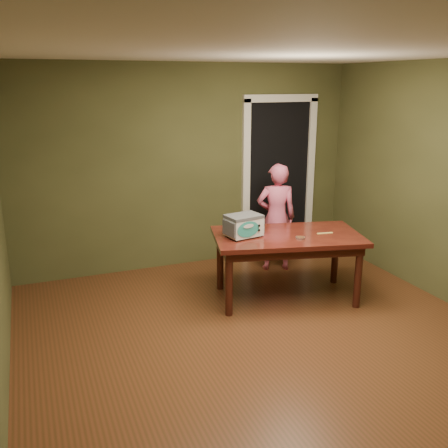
# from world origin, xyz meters

# --- Properties ---
(floor) EXTENTS (5.00, 5.00, 0.00)m
(floor) POSITION_xyz_m (0.00, 0.00, 0.00)
(floor) COLOR #5A2D19
(floor) RESTS_ON ground
(room_shell) EXTENTS (4.52, 5.02, 2.61)m
(room_shell) POSITION_xyz_m (0.00, 0.00, 1.71)
(room_shell) COLOR #4C4E29
(room_shell) RESTS_ON ground
(doorway) EXTENTS (1.10, 0.66, 2.25)m
(doorway) POSITION_xyz_m (1.30, 2.78, 1.06)
(doorway) COLOR black
(doorway) RESTS_ON ground
(dining_table) EXTENTS (1.77, 1.26, 0.75)m
(dining_table) POSITION_xyz_m (0.65, 1.01, 0.65)
(dining_table) COLOR #39110D
(dining_table) RESTS_ON floor
(toy_oven) EXTENTS (0.43, 0.33, 0.24)m
(toy_oven) POSITION_xyz_m (0.17, 1.11, 0.88)
(toy_oven) COLOR #4C4F54
(toy_oven) RESTS_ON dining_table
(baking_pan) EXTENTS (0.10, 0.10, 0.02)m
(baking_pan) POSITION_xyz_m (0.70, 0.81, 0.76)
(baking_pan) COLOR silver
(baking_pan) RESTS_ON dining_table
(spatula) EXTENTS (0.18, 0.05, 0.01)m
(spatula) POSITION_xyz_m (1.05, 0.88, 0.75)
(spatula) COLOR #DBC15F
(spatula) RESTS_ON dining_table
(child) EXTENTS (0.58, 0.47, 1.39)m
(child) POSITION_xyz_m (0.96, 1.86, 0.69)
(child) COLOR #D1567A
(child) RESTS_ON floor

